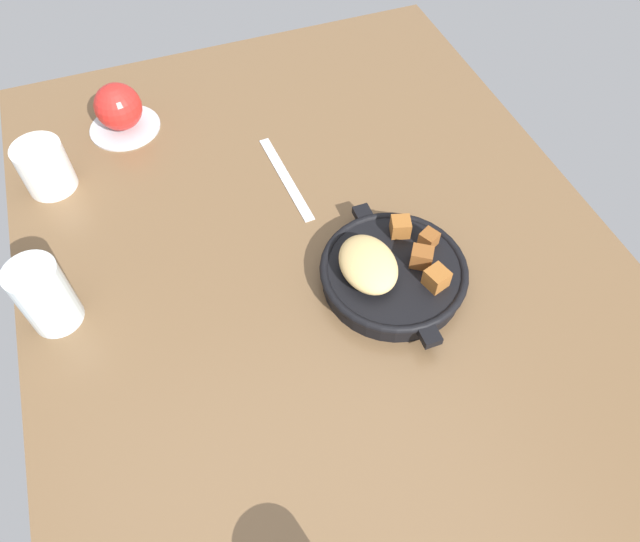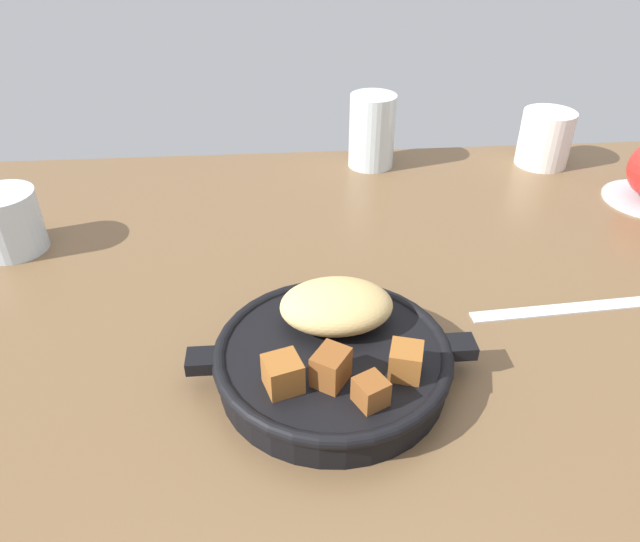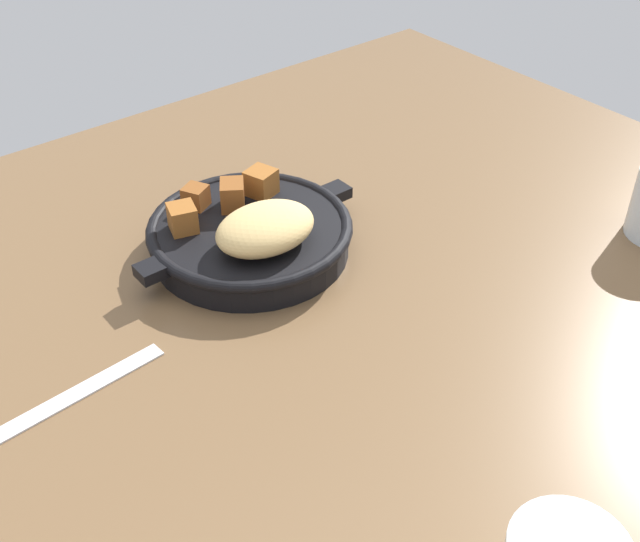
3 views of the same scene
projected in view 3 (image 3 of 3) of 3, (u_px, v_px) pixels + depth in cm
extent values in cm
cube|color=brown|center=(260.00, 316.00, 74.06)|extent=(119.46, 84.74, 2.40)
cylinder|color=black|center=(251.00, 238.00, 79.29)|extent=(19.54, 19.54, 3.17)
torus|color=black|center=(250.00, 227.00, 78.48)|extent=(20.35, 20.35, 1.20)
cube|color=black|center=(151.00, 271.00, 73.15)|extent=(2.64, 2.40, 1.20)
cube|color=black|center=(336.00, 192.00, 84.09)|extent=(2.64, 2.40, 1.20)
ellipsoid|color=tan|center=(265.00, 228.00, 74.62)|extent=(9.99, 7.49, 3.63)
cube|color=#935623|center=(183.00, 218.00, 76.87)|extent=(3.19, 3.27, 2.65)
cube|color=brown|center=(232.00, 195.00, 80.01)|extent=(3.53, 3.68, 2.86)
cube|color=#935623|center=(261.00, 182.00, 82.14)|extent=(3.41, 3.42, 2.72)
cube|color=brown|center=(196.00, 197.00, 80.38)|extent=(2.97, 2.98, 2.22)
cube|color=silver|center=(50.00, 402.00, 63.53)|extent=(19.93, 2.91, 0.36)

